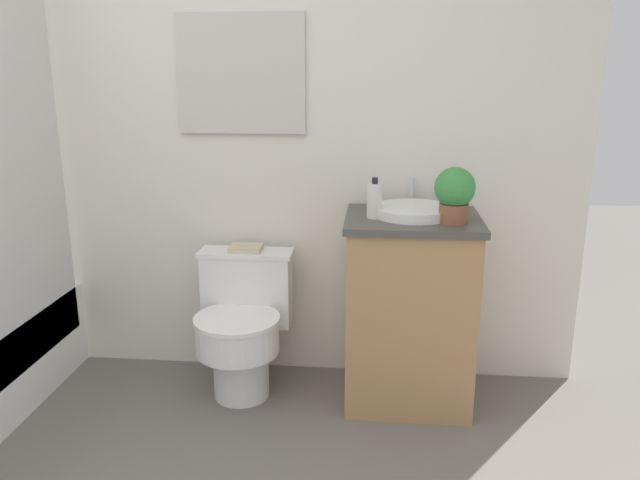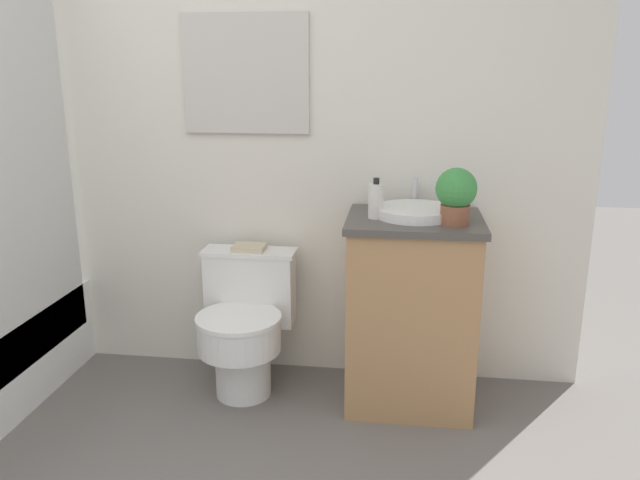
% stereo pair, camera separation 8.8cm
% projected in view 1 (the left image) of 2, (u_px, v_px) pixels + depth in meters
% --- Properties ---
extents(wall_back, '(3.51, 0.07, 2.50)m').
position_uv_depth(wall_back, '(200.00, 110.00, 2.84)').
color(wall_back, silver).
rests_on(wall_back, ground_plane).
extents(toilet, '(0.43, 0.49, 0.63)m').
position_uv_depth(toilet, '(242.00, 325.00, 2.80)').
color(toilet, white).
rests_on(toilet, ground_plane).
extents(vanity, '(0.56, 0.47, 0.84)m').
position_uv_depth(vanity, '(409.00, 310.00, 2.71)').
color(vanity, '#AD7F51').
rests_on(vanity, ground_plane).
extents(sink, '(0.34, 0.37, 0.13)m').
position_uv_depth(sink, '(413.00, 211.00, 2.62)').
color(sink, white).
rests_on(sink, vanity).
extents(soap_bottle, '(0.06, 0.06, 0.17)m').
position_uv_depth(soap_bottle, '(374.00, 200.00, 2.56)').
color(soap_bottle, silver).
rests_on(soap_bottle, vanity).
extents(potted_plant, '(0.16, 0.16, 0.22)m').
position_uv_depth(potted_plant, '(455.00, 193.00, 2.47)').
color(potted_plant, brown).
rests_on(potted_plant, vanity).
extents(book_on_tank, '(0.15, 0.11, 0.02)m').
position_uv_depth(book_on_tank, '(246.00, 248.00, 2.84)').
color(book_on_tank, beige).
rests_on(book_on_tank, toilet).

